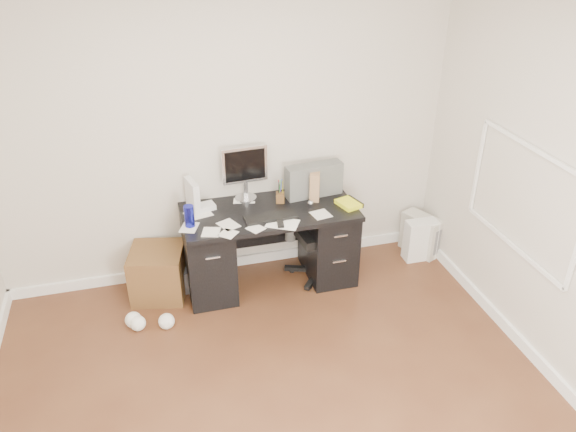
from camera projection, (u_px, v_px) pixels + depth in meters
name	position (u px, v px, depth m)	size (l,w,h in m)	color
ground	(286.00, 428.00, 3.74)	(4.00, 4.00, 0.00)	#4C2818
room_shell	(290.00, 207.00, 2.97)	(4.02, 4.02, 2.71)	beige
desk	(270.00, 244.00, 5.01)	(1.50, 0.70, 0.75)	black
loose_papers	(248.00, 215.00, 4.75)	(1.10, 0.60, 0.00)	white
lcd_monitor	(245.00, 173.00, 4.89)	(0.40, 0.23, 0.51)	silver
keyboard	(271.00, 217.00, 4.70)	(0.44, 0.15, 0.02)	black
computer_mouse	(311.00, 203.00, 4.89)	(0.05, 0.05, 0.05)	silver
travel_mug	(189.00, 216.00, 4.55)	(0.08, 0.08, 0.18)	#161B9C
white_binder	(192.00, 196.00, 4.77)	(0.11, 0.24, 0.27)	silver
magazine_file	(315.00, 184.00, 4.99)	(0.11, 0.22, 0.26)	#9A704A
pen_cup	(280.00, 191.00, 4.91)	(0.09, 0.09, 0.22)	#533517
yellow_book	(349.00, 204.00, 4.90)	(0.16, 0.21, 0.04)	#F5FC1B
paper_remote	(283.00, 223.00, 4.62)	(0.26, 0.21, 0.02)	white
office_chair	(320.00, 225.00, 5.06)	(0.59, 0.59, 1.05)	#535653
pc_tower	(421.00, 234.00, 5.55)	(0.18, 0.40, 0.40)	beige
shopping_bag	(420.00, 240.00, 5.44)	(0.30, 0.22, 0.41)	white
wicker_basket	(158.00, 273.00, 4.93)	(0.45, 0.45, 0.45)	#482915
desk_printer	(188.00, 274.00, 5.10)	(0.37, 0.30, 0.22)	slate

